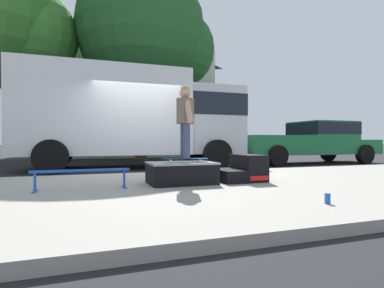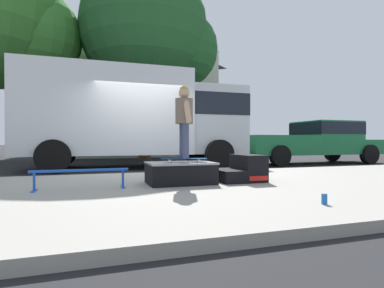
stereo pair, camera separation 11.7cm
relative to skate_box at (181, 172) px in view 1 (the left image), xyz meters
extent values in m
plane|color=black|center=(-0.15, 2.58, -0.32)|extent=(140.00, 140.00, 0.00)
cube|color=gray|center=(-0.15, -0.42, -0.26)|extent=(50.00, 5.00, 0.12)
cube|color=black|center=(0.00, 0.00, -0.01)|extent=(1.12, 0.75, 0.37)
cube|color=gray|center=(0.00, 0.00, 0.16)|extent=(1.14, 0.77, 0.03)
cube|color=black|center=(0.90, 0.00, -0.09)|extent=(0.41, 0.77, 0.22)
cube|color=black|center=(1.31, 0.00, 0.04)|extent=(0.41, 0.77, 0.48)
cube|color=red|center=(1.31, -0.39, -0.11)|extent=(0.36, 0.01, 0.08)
cylinder|color=blue|center=(-1.62, -0.11, 0.09)|extent=(1.43, 0.04, 0.04)
cylinder|color=blue|center=(-2.25, -0.11, -0.06)|extent=(0.04, 0.04, 0.28)
cube|color=blue|center=(-2.25, -0.11, -0.19)|extent=(0.06, 0.28, 0.01)
cylinder|color=blue|center=(-0.98, -0.11, -0.06)|extent=(0.04, 0.04, 0.28)
cube|color=blue|center=(-0.98, -0.11, -0.19)|extent=(0.06, 0.28, 0.01)
cube|color=navy|center=(0.06, -0.03, 0.23)|extent=(0.81, 0.39, 0.02)
cylinder|color=silver|center=(0.32, -0.01, 0.20)|extent=(0.06, 0.04, 0.05)
cylinder|color=silver|center=(0.28, -0.18, 0.20)|extent=(0.06, 0.04, 0.05)
cylinder|color=silver|center=(-0.16, 0.12, 0.20)|extent=(0.06, 0.04, 0.05)
cylinder|color=silver|center=(-0.21, -0.05, 0.20)|extent=(0.06, 0.04, 0.05)
cylinder|color=#3F4766|center=(0.06, 0.05, 0.54)|extent=(0.12, 0.12, 0.59)
cylinder|color=#3F4766|center=(0.06, -0.11, 0.54)|extent=(0.12, 0.12, 0.59)
cylinder|color=#726051|center=(0.06, -0.03, 1.05)|extent=(0.30, 0.30, 0.43)
cylinder|color=tan|center=(0.06, 0.16, 1.04)|extent=(0.09, 0.26, 0.41)
cylinder|color=tan|center=(0.06, -0.22, 1.04)|extent=(0.09, 0.26, 0.41)
sphere|color=tan|center=(0.06, -0.03, 1.36)|extent=(0.19, 0.19, 0.19)
sphere|color=tan|center=(0.06, -0.03, 1.41)|extent=(0.16, 0.16, 0.16)
cylinder|color=#1959B2|center=(1.12, -2.18, -0.14)|extent=(0.07, 0.07, 0.12)
cylinder|color=silver|center=(1.12, -2.18, -0.07)|extent=(0.06, 0.06, 0.00)
cube|color=white|center=(-1.02, 4.78, 1.43)|extent=(5.00, 2.35, 2.60)
cube|color=silver|center=(2.43, 4.78, 1.23)|extent=(1.90, 2.16, 2.20)
cube|color=black|center=(2.43, 4.78, 1.72)|extent=(1.92, 2.19, 0.70)
cylinder|color=black|center=(2.27, 5.96, 0.13)|extent=(0.90, 0.28, 0.90)
cylinder|color=black|center=(2.27, 3.61, 0.13)|extent=(0.90, 0.28, 0.90)
cylinder|color=black|center=(-2.42, 5.96, 0.13)|extent=(0.90, 0.28, 0.90)
cylinder|color=black|center=(-2.42, 3.61, 0.13)|extent=(0.90, 0.28, 0.90)
cube|color=#196638|center=(8.76, 4.63, 0.32)|extent=(1.10, 1.85, 0.55)
cube|color=#196638|center=(7.21, 4.63, 0.67)|extent=(2.00, 1.85, 1.25)
cube|color=black|center=(7.21, 4.63, 1.02)|extent=(2.02, 1.87, 0.45)
cube|color=#196638|center=(4.91, 4.63, 0.39)|extent=(2.60, 1.85, 0.70)
cylinder|color=black|center=(8.39, 5.55, 0.04)|extent=(0.72, 0.24, 0.72)
cylinder|color=black|center=(8.39, 3.70, 0.04)|extent=(0.72, 0.24, 0.72)
cylinder|color=black|center=(4.52, 5.55, 0.04)|extent=(0.72, 0.24, 0.72)
cylinder|color=black|center=(4.52, 3.70, 0.04)|extent=(0.72, 0.24, 0.72)
cylinder|color=brown|center=(0.81, 8.83, 1.70)|extent=(0.56, 0.56, 4.03)
sphere|color=#235628|center=(0.81, 8.83, 5.58)|extent=(5.76, 5.76, 5.76)
sphere|color=#235628|center=(2.39, 8.83, 4.86)|extent=(3.75, 3.75, 3.75)
sphere|color=#387A2D|center=(-3.79, 9.03, 4.88)|extent=(3.91, 3.91, 3.91)
cube|color=beige|center=(0.90, 14.77, 2.68)|extent=(9.00, 7.50, 6.00)
cube|color=#B2ADA3|center=(0.90, 10.77, 1.08)|extent=(9.00, 0.50, 2.80)
pyramid|color=#38383F|center=(0.90, 14.77, 6.88)|extent=(9.54, 7.95, 2.40)
camera|label=1|loc=(-1.55, -5.02, 0.53)|focal=28.54mm
camera|label=2|loc=(-1.44, -5.06, 0.53)|focal=28.54mm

